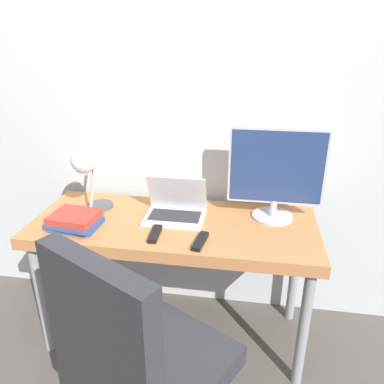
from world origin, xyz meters
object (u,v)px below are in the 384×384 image
desk_lamp (87,168)px  book_stack (75,220)px  office_chair (137,363)px  monitor (276,172)px  laptop (175,209)px

desk_lamp → book_stack: desk_lamp is taller
office_chair → book_stack: office_chair is taller
book_stack → monitor: bearing=15.7°
laptop → office_chair: 0.81m
book_stack → office_chair: bearing=-51.1°
desk_lamp → book_stack: 0.26m
office_chair → laptop: bearing=91.9°
desk_lamp → office_chair: bearing=-57.9°
monitor → office_chair: (-0.47, -0.87, -0.40)m
book_stack → laptop: bearing=22.0°
desk_lamp → book_stack: size_ratio=1.46×
monitor → desk_lamp: (-0.92, -0.14, 0.02)m
laptop → book_stack: size_ratio=1.19×
monitor → book_stack: monitor is taller
desk_lamp → book_stack: (-0.03, -0.13, -0.23)m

